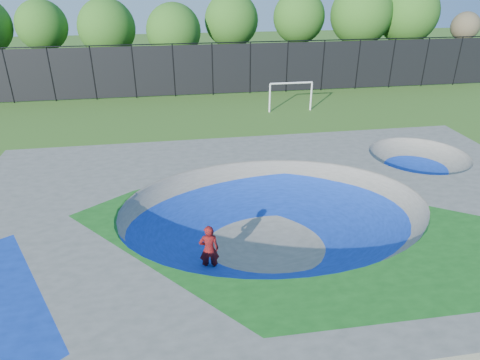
% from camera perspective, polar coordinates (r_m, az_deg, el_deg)
% --- Properties ---
extents(ground, '(120.00, 120.00, 0.00)m').
position_cam_1_polar(ground, '(15.84, 4.41, -8.11)').
color(ground, '#335D19').
rests_on(ground, ground).
extents(skate_deck, '(22.00, 14.00, 1.50)m').
position_cam_1_polar(skate_deck, '(15.43, 4.51, -5.81)').
color(skate_deck, gray).
rests_on(skate_deck, ground).
extents(skater, '(0.65, 0.44, 1.76)m').
position_cam_1_polar(skater, '(13.87, -4.15, -9.23)').
color(skater, red).
rests_on(skater, ground).
extents(skateboard, '(0.79, 0.27, 0.05)m').
position_cam_1_polar(skateboard, '(14.38, -4.04, -12.01)').
color(skateboard, black).
rests_on(skateboard, ground).
extents(soccer_goal, '(3.10, 0.12, 2.04)m').
position_cam_1_polar(soccer_goal, '(30.48, 6.81, 11.68)').
color(soccer_goal, white).
rests_on(soccer_goal, ground).
extents(fence, '(48.09, 0.09, 4.04)m').
position_cam_1_polar(fence, '(34.54, -3.70, 14.65)').
color(fence, black).
rests_on(fence, ground).
extents(treeline, '(51.05, 6.31, 8.21)m').
position_cam_1_polar(treeline, '(39.36, -3.11, 20.32)').
color(treeline, '#4E3827').
rests_on(treeline, ground).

